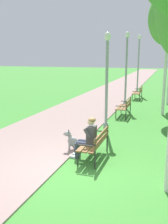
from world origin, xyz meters
TOP-DOWN VIEW (x-y plane):
  - ground_plane at (0.00, 0.00)m, footprint 120.00×120.00m
  - paved_path at (-2.15, 24.00)m, footprint 3.73×60.00m
  - park_bench_near at (0.44, 0.97)m, footprint 0.55×1.50m
  - park_bench_mid at (0.33, 6.57)m, footprint 0.55×1.50m
  - park_bench_far at (0.35, 11.96)m, footprint 0.55×1.50m
  - person_seated_on_near_bench at (0.24, 0.88)m, footprint 0.74×0.49m
  - dog_grey at (-0.35, 1.37)m, footprint 0.79×0.46m
  - lamp_post_near at (0.03, 3.89)m, footprint 0.24×0.24m
  - lamp_post_mid at (-0.05, 8.92)m, footprint 0.24×0.24m
  - lamp_post_far at (-0.05, 14.63)m, footprint 0.24×0.24m

SIDE VIEW (x-z plane):
  - ground_plane at x=0.00m, z-range 0.00..0.00m
  - paved_path at x=-2.15m, z-range 0.00..0.04m
  - dog_grey at x=-0.35m, z-range -0.09..0.61m
  - park_bench_near at x=0.44m, z-range 0.09..0.94m
  - park_bench_mid at x=0.33m, z-range 0.09..0.94m
  - park_bench_far at x=0.35m, z-range 0.09..0.94m
  - person_seated_on_near_bench at x=0.24m, z-range 0.06..1.31m
  - lamp_post_near at x=0.03m, z-range 0.07..3.88m
  - lamp_post_mid at x=-0.05m, z-range 0.07..4.35m
  - lamp_post_far at x=-0.05m, z-range 0.08..4.62m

